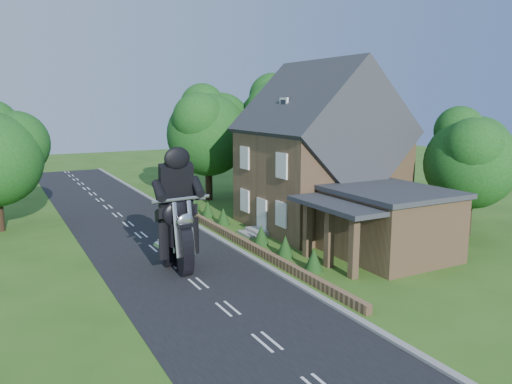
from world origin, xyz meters
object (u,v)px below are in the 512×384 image
motorcycle_lead (177,249)px  motorcycle_follow (178,254)px  annex (387,222)px  house (319,157)px  garden_wall (237,239)px

motorcycle_lead → motorcycle_follow: (-0.28, -0.86, 0.06)m
motorcycle_lead → annex: bearing=162.6°
annex → house: bearing=84.8°
motorcycle_lead → motorcycle_follow: motorcycle_follow is taller
garden_wall → motorcycle_follow: size_ratio=11.87×
garden_wall → motorcycle_follow: (-4.51, -3.10, 0.66)m
garden_wall → motorcycle_follow: bearing=-145.6°
house → motorcycle_lead: 11.48m
house → motorcycle_lead: house is taller
motorcycle_lead → motorcycle_follow: bearing=74.6°
annex → garden_wall: bearing=133.8°
motorcycle_follow → garden_wall: bearing=-151.5°
motorcycle_lead → motorcycle_follow: size_ratio=0.93×
annex → motorcycle_follow: bearing=165.0°
house → motorcycle_lead: size_ratio=5.95×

